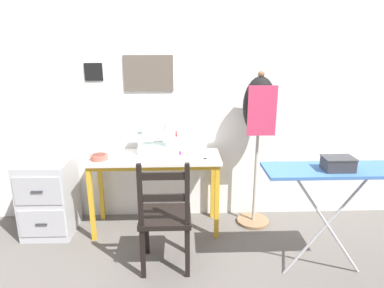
% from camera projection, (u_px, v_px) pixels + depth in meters
% --- Properties ---
extents(ground_plane, '(14.00, 14.00, 0.00)m').
position_uv_depth(ground_plane, '(155.00, 240.00, 3.15)').
color(ground_plane, '#5B5651').
extents(wall_back, '(10.00, 0.07, 2.55)m').
position_uv_depth(wall_back, '(155.00, 94.00, 3.30)').
color(wall_back, silver).
rests_on(wall_back, ground_plane).
extents(sewing_table, '(1.21, 0.47, 0.74)m').
position_uv_depth(sewing_table, '(155.00, 167.00, 3.18)').
color(sewing_table, silver).
rests_on(sewing_table, ground_plane).
extents(sewing_machine, '(0.36, 0.17, 0.33)m').
position_uv_depth(sewing_machine, '(159.00, 139.00, 3.20)').
color(sewing_machine, silver).
rests_on(sewing_machine, sewing_table).
extents(fabric_bowl, '(0.15, 0.15, 0.05)m').
position_uv_depth(fabric_bowl, '(99.00, 157.00, 3.06)').
color(fabric_bowl, '#B25647').
rests_on(fabric_bowl, sewing_table).
extents(scissors, '(0.12, 0.06, 0.01)m').
position_uv_depth(scissors, '(208.00, 159.00, 3.08)').
color(scissors, silver).
rests_on(scissors, sewing_table).
extents(thread_spool_near_machine, '(0.03, 0.03, 0.04)m').
position_uv_depth(thread_spool_near_machine, '(180.00, 153.00, 3.18)').
color(thread_spool_near_machine, purple).
rests_on(thread_spool_near_machine, sewing_table).
extents(wooden_chair, '(0.40, 0.38, 0.93)m').
position_uv_depth(wooden_chair, '(165.00, 217.00, 2.66)').
color(wooden_chair, black).
rests_on(wooden_chair, ground_plane).
extents(filing_cabinet, '(0.44, 0.48, 0.72)m').
position_uv_depth(filing_cabinet, '(49.00, 196.00, 3.22)').
color(filing_cabinet, '#B7B7BC').
rests_on(filing_cabinet, ground_plane).
extents(dress_form, '(0.32, 0.32, 1.51)m').
position_uv_depth(dress_form, '(259.00, 117.00, 3.15)').
color(dress_form, '#846647').
rests_on(dress_form, ground_plane).
extents(ironing_board, '(1.00, 0.32, 0.89)m').
position_uv_depth(ironing_board, '(333.00, 175.00, 2.47)').
color(ironing_board, '#3D6BAD').
rests_on(ironing_board, ground_plane).
extents(storage_box, '(0.22, 0.15, 0.10)m').
position_uv_depth(storage_box, '(338.00, 164.00, 2.41)').
color(storage_box, '#333338').
rests_on(storage_box, ironing_board).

